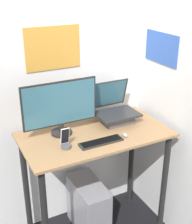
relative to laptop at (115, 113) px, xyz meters
The scene contains 8 objects.
wall_back 0.42m from the laptop, 131.95° to the left, with size 6.00×0.06×2.60m.
desk 0.40m from the laptop, 154.60° to the right, with size 1.16×0.62×1.02m.
laptop is the anchor object (origin of this frame).
monitor 0.50m from the laptop, behind, with size 0.59×0.16×0.42m.
keyboard 0.39m from the laptop, 135.62° to the right, with size 0.34×0.09×0.02m.
mouse 0.28m from the laptop, 104.65° to the right, with size 0.04×0.06×0.03m.
cell_phone 0.58m from the laptop, 157.65° to the right, with size 0.07×0.07×0.16m.
computer_tower 0.90m from the laptop, behind, with size 0.23×0.47×0.49m.
Camera 1 is at (-0.97, -1.61, 2.15)m, focal length 50.00 mm.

